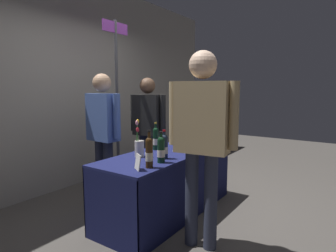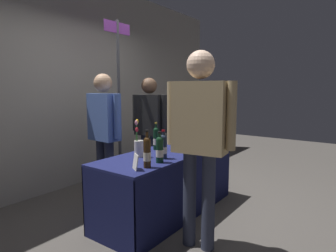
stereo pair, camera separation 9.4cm
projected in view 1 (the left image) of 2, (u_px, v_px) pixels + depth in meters
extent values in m
plane|color=#514C47|center=(168.00, 212.00, 3.38)|extent=(12.00, 12.00, 0.00)
cube|color=#9E998E|center=(67.00, 82.00, 4.18)|extent=(7.39, 0.12, 3.09)
cube|color=#191E51|center=(168.00, 153.00, 3.29)|extent=(1.88, 0.69, 0.02)
cube|color=#141942|center=(193.00, 189.00, 3.14)|extent=(1.88, 0.01, 0.70)
cube|color=#141942|center=(145.00, 178.00, 3.52)|extent=(1.88, 0.01, 0.70)
cube|color=#141942|center=(109.00, 212.00, 2.57)|extent=(0.01, 0.69, 0.70)
cube|color=#141942|center=(205.00, 166.00, 4.10)|extent=(0.01, 0.69, 0.70)
cylinder|color=black|center=(195.00, 137.00, 3.55)|extent=(0.07, 0.07, 0.25)
sphere|color=black|center=(195.00, 127.00, 3.53)|extent=(0.07, 0.07, 0.07)
cylinder|color=black|center=(195.00, 124.00, 3.53)|extent=(0.03, 0.03, 0.08)
cylinder|color=#B7932D|center=(195.00, 120.00, 3.52)|extent=(0.03, 0.03, 0.02)
cylinder|color=beige|center=(195.00, 139.00, 3.55)|extent=(0.07, 0.07, 0.08)
cylinder|color=black|center=(156.00, 140.00, 3.38)|extent=(0.07, 0.07, 0.23)
sphere|color=black|center=(156.00, 130.00, 3.37)|extent=(0.07, 0.07, 0.07)
cylinder|color=black|center=(156.00, 127.00, 3.36)|extent=(0.02, 0.02, 0.08)
cylinder|color=#B7932D|center=(156.00, 123.00, 3.36)|extent=(0.03, 0.03, 0.02)
cylinder|color=beige|center=(156.00, 142.00, 3.39)|extent=(0.07, 0.07, 0.07)
cylinder|color=#192333|center=(176.00, 136.00, 3.73)|extent=(0.08, 0.08, 0.21)
sphere|color=#192333|center=(176.00, 129.00, 3.72)|extent=(0.08, 0.08, 0.08)
cylinder|color=#192333|center=(176.00, 125.00, 3.71)|extent=(0.03, 0.03, 0.09)
cylinder|color=#B7932D|center=(176.00, 121.00, 3.70)|extent=(0.04, 0.04, 0.02)
cylinder|color=beige|center=(176.00, 138.00, 3.73)|extent=(0.08, 0.08, 0.07)
cylinder|color=#38230F|center=(189.00, 134.00, 3.88)|extent=(0.07, 0.07, 0.22)
sphere|color=#38230F|center=(189.00, 126.00, 3.87)|extent=(0.07, 0.07, 0.07)
cylinder|color=#38230F|center=(189.00, 123.00, 3.86)|extent=(0.03, 0.03, 0.09)
cylinder|color=#B7932D|center=(189.00, 119.00, 3.86)|extent=(0.03, 0.03, 0.02)
cylinder|color=beige|center=(189.00, 135.00, 3.89)|extent=(0.07, 0.07, 0.07)
cylinder|color=#38230F|center=(149.00, 154.00, 2.61)|extent=(0.07, 0.07, 0.25)
sphere|color=#38230F|center=(149.00, 141.00, 2.59)|extent=(0.07, 0.07, 0.07)
cylinder|color=#38230F|center=(149.00, 137.00, 2.59)|extent=(0.03, 0.03, 0.08)
cylinder|color=black|center=(149.00, 131.00, 2.58)|extent=(0.03, 0.03, 0.02)
cylinder|color=beige|center=(149.00, 157.00, 2.61)|extent=(0.07, 0.07, 0.08)
cylinder|color=#192333|center=(184.00, 133.00, 3.97)|extent=(0.06, 0.06, 0.23)
sphere|color=#192333|center=(184.00, 124.00, 3.95)|extent=(0.06, 0.06, 0.06)
cylinder|color=#192333|center=(184.00, 121.00, 3.95)|extent=(0.03, 0.03, 0.09)
cylinder|color=black|center=(184.00, 117.00, 3.94)|extent=(0.03, 0.03, 0.02)
cylinder|color=beige|center=(184.00, 134.00, 3.97)|extent=(0.07, 0.07, 0.07)
cylinder|color=black|center=(161.00, 151.00, 2.80)|extent=(0.08, 0.08, 0.22)
sphere|color=black|center=(161.00, 140.00, 2.78)|extent=(0.07, 0.07, 0.07)
cylinder|color=black|center=(161.00, 137.00, 2.78)|extent=(0.03, 0.03, 0.07)
cylinder|color=black|center=(161.00, 132.00, 2.77)|extent=(0.04, 0.04, 0.02)
cylinder|color=beige|center=(161.00, 153.00, 2.80)|extent=(0.08, 0.08, 0.07)
cylinder|color=#192333|center=(164.00, 148.00, 2.96)|extent=(0.08, 0.08, 0.22)
sphere|color=#192333|center=(164.00, 138.00, 2.94)|extent=(0.07, 0.07, 0.07)
cylinder|color=#192333|center=(164.00, 135.00, 2.94)|extent=(0.03, 0.03, 0.07)
cylinder|color=maroon|center=(164.00, 131.00, 2.93)|extent=(0.03, 0.03, 0.02)
cylinder|color=beige|center=(164.00, 150.00, 2.96)|extent=(0.08, 0.08, 0.07)
cylinder|color=black|center=(191.00, 135.00, 3.70)|extent=(0.07, 0.07, 0.24)
sphere|color=black|center=(191.00, 126.00, 3.68)|extent=(0.07, 0.07, 0.07)
cylinder|color=black|center=(191.00, 124.00, 3.68)|extent=(0.03, 0.03, 0.07)
cylinder|color=black|center=(191.00, 120.00, 3.67)|extent=(0.03, 0.03, 0.02)
cylinder|color=beige|center=(191.00, 137.00, 3.70)|extent=(0.07, 0.07, 0.08)
cylinder|color=#192333|center=(204.00, 139.00, 3.55)|extent=(0.07, 0.07, 0.21)
sphere|color=#192333|center=(205.00, 130.00, 3.53)|extent=(0.07, 0.07, 0.07)
cylinder|color=#192333|center=(205.00, 127.00, 3.53)|extent=(0.03, 0.03, 0.08)
cylinder|color=maroon|center=(205.00, 123.00, 3.52)|extent=(0.03, 0.03, 0.02)
cylinder|color=beige|center=(204.00, 140.00, 3.55)|extent=(0.07, 0.07, 0.07)
cylinder|color=silver|center=(184.00, 152.00, 3.28)|extent=(0.07, 0.07, 0.00)
cylinder|color=silver|center=(184.00, 148.00, 3.28)|extent=(0.01, 0.01, 0.08)
cone|color=silver|center=(184.00, 142.00, 3.27)|extent=(0.08, 0.08, 0.06)
cylinder|color=silver|center=(181.00, 148.00, 3.48)|extent=(0.07, 0.07, 0.00)
cylinder|color=silver|center=(181.00, 145.00, 3.48)|extent=(0.01, 0.01, 0.07)
cone|color=silver|center=(181.00, 139.00, 3.47)|extent=(0.08, 0.08, 0.07)
cylinder|color=#590C19|center=(181.00, 141.00, 3.47)|extent=(0.04, 0.04, 0.02)
cylinder|color=silver|center=(175.00, 151.00, 3.32)|extent=(0.07, 0.07, 0.00)
cylinder|color=silver|center=(175.00, 148.00, 3.32)|extent=(0.01, 0.01, 0.06)
cone|color=silver|center=(175.00, 143.00, 3.31)|extent=(0.07, 0.07, 0.07)
cylinder|color=#590C19|center=(175.00, 144.00, 3.31)|extent=(0.04, 0.04, 0.02)
cylinder|color=silver|center=(139.00, 149.00, 3.03)|extent=(0.10, 0.10, 0.17)
cylinder|color=#38722D|center=(137.00, 139.00, 3.00)|extent=(0.01, 0.03, 0.21)
ellipsoid|color=red|center=(138.00, 130.00, 2.98)|extent=(0.03, 0.03, 0.05)
cylinder|color=#38722D|center=(138.00, 136.00, 3.00)|extent=(0.03, 0.01, 0.28)
ellipsoid|color=pink|center=(137.00, 123.00, 2.97)|extent=(0.03, 0.03, 0.05)
cylinder|color=#38722D|center=(137.00, 135.00, 3.01)|extent=(0.03, 0.01, 0.29)
ellipsoid|color=gold|center=(138.00, 122.00, 3.00)|extent=(0.03, 0.03, 0.05)
cube|color=silver|center=(138.00, 162.00, 2.55)|extent=(0.09, 0.12, 0.14)
cylinder|color=#2D3347|center=(100.00, 171.00, 3.65)|extent=(0.12, 0.12, 0.81)
cylinder|color=#2D3347|center=(109.00, 173.00, 3.55)|extent=(0.12, 0.12, 0.81)
cube|color=#4C6BB7|center=(103.00, 117.00, 3.51)|extent=(0.23, 0.41, 0.58)
sphere|color=tan|center=(102.00, 83.00, 3.45)|extent=(0.22, 0.22, 0.22)
cylinder|color=#4C6BB7|center=(90.00, 114.00, 3.65)|extent=(0.08, 0.08, 0.53)
cylinder|color=#4C6BB7|center=(117.00, 116.00, 3.36)|extent=(0.08, 0.08, 0.53)
cylinder|color=#2D3347|center=(144.00, 161.00, 4.15)|extent=(0.12, 0.12, 0.80)
cylinder|color=#2D3347|center=(153.00, 163.00, 4.09)|extent=(0.12, 0.12, 0.80)
cube|color=black|center=(148.00, 115.00, 4.03)|extent=(0.26, 0.42, 0.57)
sphere|color=brown|center=(147.00, 86.00, 3.98)|extent=(0.22, 0.22, 0.22)
cylinder|color=black|center=(133.00, 113.00, 4.14)|extent=(0.08, 0.08, 0.52)
cylinder|color=black|center=(163.00, 114.00, 3.92)|extent=(0.08, 0.08, 0.52)
cylinder|color=#2D3347|center=(211.00, 202.00, 2.57)|extent=(0.12, 0.12, 0.89)
cylinder|color=#2D3347|center=(192.00, 198.00, 2.65)|extent=(0.12, 0.12, 0.89)
cube|color=tan|center=(202.00, 117.00, 2.51)|extent=(0.28, 0.49, 0.63)
sphere|color=beige|center=(203.00, 65.00, 2.45)|extent=(0.24, 0.24, 0.24)
cylinder|color=tan|center=(234.00, 116.00, 2.38)|extent=(0.08, 0.08, 0.58)
cylinder|color=tan|center=(173.00, 113.00, 2.63)|extent=(0.08, 0.08, 0.58)
cylinder|color=#47474C|center=(117.00, 107.00, 4.03)|extent=(0.04, 0.04, 2.38)
cube|color=#7A3393|center=(115.00, 27.00, 3.89)|extent=(0.47, 0.02, 0.15)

